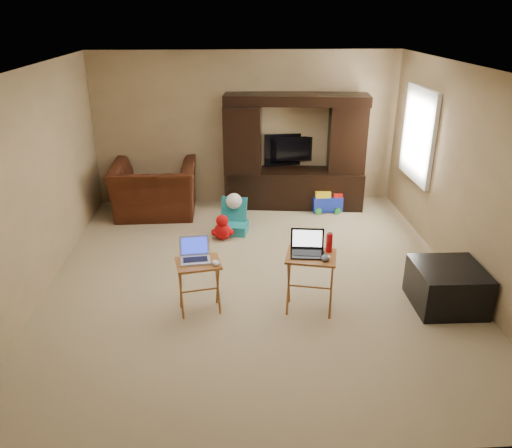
{
  "coord_description": "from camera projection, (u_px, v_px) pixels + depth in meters",
  "views": [
    {
      "loc": [
        -0.29,
        -5.46,
        3.07
      ],
      "look_at": [
        0.0,
        -0.2,
        0.8
      ],
      "focal_mm": 35.0,
      "sensor_mm": 36.0,
      "label": 1
    }
  ],
  "objects": [
    {
      "name": "mouse_left",
      "position": [
        216.0,
        263.0,
        5.23
      ],
      "size": [
        0.11,
        0.14,
        0.05
      ],
      "primitive_type": "ellipsoid",
      "rotation": [
        0.0,
        0.0,
        0.28
      ],
      "color": "silver",
      "rests_on": "tray_table_left"
    },
    {
      "name": "tray_table_right",
      "position": [
        310.0,
        283.0,
        5.41
      ],
      "size": [
        0.6,
        0.53,
        0.68
      ],
      "primitive_type": "cube",
      "rotation": [
        0.0,
        0.0,
        -0.23
      ],
      "color": "#A95F28",
      "rests_on": "floor"
    },
    {
      "name": "mouse_right",
      "position": [
        326.0,
        258.0,
        5.16
      ],
      "size": [
        0.13,
        0.16,
        0.06
      ],
      "primitive_type": "ellipsoid",
      "rotation": [
        0.0,
        0.0,
        -0.37
      ],
      "color": "#434248",
      "rests_on": "tray_table_right"
    },
    {
      "name": "wall_left",
      "position": [
        34.0,
        185.0,
        5.62
      ],
      "size": [
        0.0,
        5.5,
        5.5
      ],
      "primitive_type": "plane",
      "rotation": [
        1.57,
        0.0,
        1.57
      ],
      "color": "tan",
      "rests_on": "ground"
    },
    {
      "name": "plush_toy",
      "position": [
        222.0,
        227.0,
        7.19
      ],
      "size": [
        0.34,
        0.28,
        0.38
      ],
      "primitive_type": null,
      "color": "red",
      "rests_on": "floor"
    },
    {
      "name": "television",
      "position": [
        293.0,
        151.0,
        8.37
      ],
      "size": [
        0.95,
        0.24,
        0.54
      ],
      "primitive_type": "imported",
      "rotation": [
        0.0,
        0.0,
        3.27
      ],
      "color": "black",
      "rests_on": "entertainment_center"
    },
    {
      "name": "water_bottle",
      "position": [
        329.0,
        243.0,
        5.31
      ],
      "size": [
        0.07,
        0.07,
        0.21
      ],
      "primitive_type": "cylinder",
      "color": "red",
      "rests_on": "tray_table_right"
    },
    {
      "name": "push_toy",
      "position": [
        327.0,
        200.0,
        8.19
      ],
      "size": [
        0.51,
        0.37,
        0.37
      ],
      "primitive_type": null,
      "rotation": [
        0.0,
        0.0,
        0.04
      ],
      "color": "#172DBE",
      "rests_on": "floor"
    },
    {
      "name": "ceiling",
      "position": [
        255.0,
        69.0,
        5.25
      ],
      "size": [
        5.5,
        5.5,
        0.0
      ],
      "primitive_type": "plane",
      "rotation": [
        3.14,
        0.0,
        0.0
      ],
      "color": "silver",
      "rests_on": "ground"
    },
    {
      "name": "child_rocker",
      "position": [
        234.0,
        216.0,
        7.38
      ],
      "size": [
        0.47,
        0.51,
        0.51
      ],
      "primitive_type": null,
      "rotation": [
        0.0,
        0.0,
        -0.22
      ],
      "color": "teal",
      "rests_on": "floor"
    },
    {
      "name": "recliner",
      "position": [
        155.0,
        190.0,
        7.97
      ],
      "size": [
        1.32,
        1.15,
        0.84
      ],
      "primitive_type": "imported",
      "rotation": [
        0.0,
        0.0,
        3.16
      ],
      "color": "#421C0E",
      "rests_on": "floor"
    },
    {
      "name": "wall_right",
      "position": [
        467.0,
        178.0,
        5.87
      ],
      "size": [
        0.0,
        5.5,
        5.5
      ],
      "primitive_type": "plane",
      "rotation": [
        1.57,
        0.0,
        -1.57
      ],
      "color": "tan",
      "rests_on": "ground"
    },
    {
      "name": "laptop_right",
      "position": [
        308.0,
        244.0,
        5.24
      ],
      "size": [
        0.39,
        0.33,
        0.24
      ],
      "primitive_type": "cube",
      "rotation": [
        0.0,
        0.0,
        -0.12
      ],
      "color": "black",
      "rests_on": "tray_table_right"
    },
    {
      "name": "window_pane",
      "position": [
        420.0,
        135.0,
        7.23
      ],
      "size": [
        0.0,
        1.2,
        1.2
      ],
      "primitive_type": "plane",
      "rotation": [
        1.57,
        0.0,
        -1.57
      ],
      "color": "white",
      "rests_on": "ground"
    },
    {
      "name": "floor",
      "position": [
        255.0,
        276.0,
        6.24
      ],
      "size": [
        5.5,
        5.5,
        0.0
      ],
      "primitive_type": "plane",
      "color": "#CFBA8F",
      "rests_on": "ground"
    },
    {
      "name": "wall_back",
      "position": [
        246.0,
        129.0,
        8.27
      ],
      "size": [
        5.0,
        0.0,
        5.0
      ],
      "primitive_type": "plane",
      "rotation": [
        1.57,
        0.0,
        0.0
      ],
      "color": "tan",
      "rests_on": "ground"
    },
    {
      "name": "entertainment_center",
      "position": [
        295.0,
        152.0,
        8.15
      ],
      "size": [
        2.32,
        0.82,
        1.86
      ],
      "primitive_type": "cube",
      "rotation": [
        0.0,
        0.0,
        -0.11
      ],
      "color": "black",
      "rests_on": "floor"
    },
    {
      "name": "ottoman",
      "position": [
        447.0,
        287.0,
        5.55
      ],
      "size": [
        0.75,
        0.75,
        0.47
      ],
      "primitive_type": "cube",
      "rotation": [
        0.0,
        0.0,
        -0.01
      ],
      "color": "black",
      "rests_on": "floor"
    },
    {
      "name": "tray_table_left",
      "position": [
        199.0,
        287.0,
        5.41
      ],
      "size": [
        0.53,
        0.45,
        0.6
      ],
      "primitive_type": "cube",
      "rotation": [
        0.0,
        0.0,
        0.19
      ],
      "color": "#A96B29",
      "rests_on": "floor"
    },
    {
      "name": "wall_front",
      "position": [
        278.0,
        316.0,
        3.22
      ],
      "size": [
        5.0,
        0.0,
        5.0
      ],
      "primitive_type": "plane",
      "rotation": [
        -1.57,
        0.0,
        0.0
      ],
      "color": "tan",
      "rests_on": "ground"
    },
    {
      "name": "window_frame",
      "position": [
        418.0,
        135.0,
        7.23
      ],
      "size": [
        0.06,
        1.14,
        1.34
      ],
      "primitive_type": "cube",
      "color": "white",
      "rests_on": "ground"
    },
    {
      "name": "laptop_left",
      "position": [
        195.0,
        251.0,
        5.27
      ],
      "size": [
        0.34,
        0.3,
        0.24
      ],
      "primitive_type": "cube",
      "rotation": [
        0.0,
        0.0,
        0.11
      ],
      "color": "#B4B4B9",
      "rests_on": "tray_table_left"
    }
  ]
}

